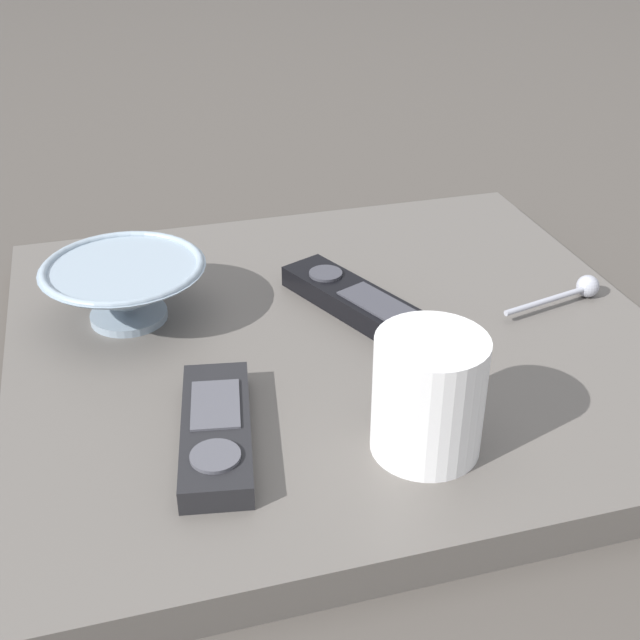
{
  "coord_description": "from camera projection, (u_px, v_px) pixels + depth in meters",
  "views": [
    {
      "loc": [
        -0.67,
        0.21,
        0.46
      ],
      "look_at": [
        -0.0,
        0.02,
        0.05
      ],
      "focal_mm": 46.6,
      "sensor_mm": 36.0,
      "label": 1
    }
  ],
  "objects": [
    {
      "name": "tv_remote_near",
      "position": [
        359.0,
        303.0,
        0.85
      ],
      "size": [
        0.2,
        0.12,
        0.03
      ],
      "color": "black",
      "rests_on": "table"
    },
    {
      "name": "ground_plane",
      "position": [
        338.0,
        362.0,
        0.83
      ],
      "size": [
        6.0,
        6.0,
        0.0
      ],
      "primitive_type": "plane",
      "color": "#47423D"
    },
    {
      "name": "teaspoon",
      "position": [
        580.0,
        290.0,
        0.87
      ],
      "size": [
        0.04,
        0.12,
        0.02
      ],
      "color": "#A3A5B2",
      "rests_on": "table"
    },
    {
      "name": "coffee_mug",
      "position": [
        428.0,
        395.0,
        0.64
      ],
      "size": [
        0.09,
        0.09,
        0.1
      ],
      "color": "white",
      "rests_on": "table"
    },
    {
      "name": "tv_remote_far",
      "position": [
        216.0,
        431.0,
        0.67
      ],
      "size": [
        0.17,
        0.08,
        0.02
      ],
      "color": "black",
      "rests_on": "table"
    },
    {
      "name": "cereal_bowl",
      "position": [
        125.0,
        288.0,
        0.82
      ],
      "size": [
        0.16,
        0.16,
        0.06
      ],
      "color": "#8C9EAD",
      "rests_on": "table"
    },
    {
      "name": "table",
      "position": [
        338.0,
        348.0,
        0.83
      ],
      "size": [
        0.59,
        0.63,
        0.03
      ],
      "color": "#5B5651",
      "rests_on": "ground"
    }
  ]
}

